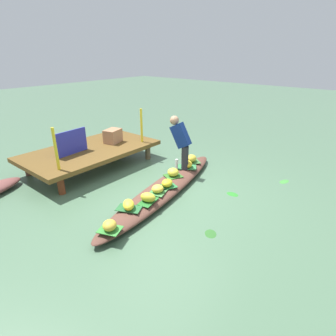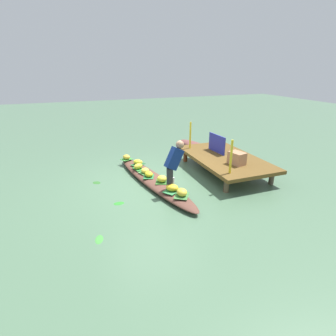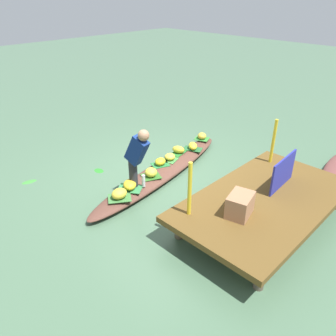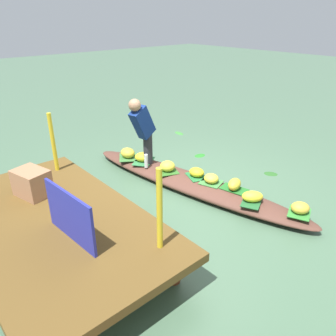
{
  "view_description": "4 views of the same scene",
  "coord_description": "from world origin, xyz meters",
  "px_view_note": "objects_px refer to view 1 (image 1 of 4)",
  "views": [
    {
      "loc": [
        -3.85,
        -3.26,
        2.71
      ],
      "look_at": [
        0.26,
        0.13,
        0.43
      ],
      "focal_mm": 29.47,
      "sensor_mm": 36.0,
      "label": 1
    },
    {
      "loc": [
        6.5,
        -2.02,
        3.05
      ],
      "look_at": [
        0.35,
        0.31,
        0.54
      ],
      "focal_mm": 28.65,
      "sensor_mm": 36.0,
      "label": 2
    },
    {
      "loc": [
        4.25,
        4.4,
        3.52
      ],
      "look_at": [
        0.07,
        0.25,
        0.31
      ],
      "focal_mm": 35.74,
      "sensor_mm": 36.0,
      "label": 3
    },
    {
      "loc": [
        -3.36,
        3.42,
        2.62
      ],
      "look_at": [
        0.08,
        0.39,
        0.46
      ],
      "focal_mm": 35.23,
      "sensor_mm": 36.0,
      "label": 4
    }
  ],
  "objects_px": {
    "banana_bunch_4": "(167,183)",
    "banana_bunch_1": "(158,189)",
    "banana_bunch_2": "(129,205)",
    "produce_crate": "(113,136)",
    "vendor_boat": "(165,188)",
    "banana_bunch_3": "(173,172)",
    "market_banner": "(71,142)",
    "vendor_person": "(181,140)",
    "banana_bunch_7": "(148,197)",
    "banana_bunch_5": "(191,158)",
    "water_bottle": "(177,164)",
    "banana_bunch_0": "(187,164)",
    "banana_bunch_6": "(110,225)"
  },
  "relations": [
    {
      "from": "vendor_boat",
      "to": "banana_bunch_3",
      "type": "distance_m",
      "value": 0.47
    },
    {
      "from": "banana_bunch_3",
      "to": "banana_bunch_5",
      "type": "relative_size",
      "value": 0.88
    },
    {
      "from": "vendor_boat",
      "to": "market_banner",
      "type": "relative_size",
      "value": 4.95
    },
    {
      "from": "banana_bunch_6",
      "to": "market_banner",
      "type": "relative_size",
      "value": 0.28
    },
    {
      "from": "banana_bunch_1",
      "to": "banana_bunch_3",
      "type": "bearing_deg",
      "value": 16.97
    },
    {
      "from": "vendor_boat",
      "to": "vendor_person",
      "type": "distance_m",
      "value": 1.2
    },
    {
      "from": "banana_bunch_1",
      "to": "banana_bunch_4",
      "type": "distance_m",
      "value": 0.3
    },
    {
      "from": "banana_bunch_7",
      "to": "water_bottle",
      "type": "bearing_deg",
      "value": 18.97
    },
    {
      "from": "banana_bunch_7",
      "to": "market_banner",
      "type": "xyz_separation_m",
      "value": [
        0.14,
        2.54,
        0.48
      ]
    },
    {
      "from": "vendor_boat",
      "to": "market_banner",
      "type": "xyz_separation_m",
      "value": [
        -0.6,
        2.32,
        0.66
      ]
    },
    {
      "from": "banana_bunch_2",
      "to": "vendor_person",
      "type": "bearing_deg",
      "value": 11.11
    },
    {
      "from": "banana_bunch_0",
      "to": "banana_bunch_5",
      "type": "distance_m",
      "value": 0.35
    },
    {
      "from": "vendor_boat",
      "to": "banana_bunch_1",
      "type": "height_order",
      "value": "banana_bunch_1"
    },
    {
      "from": "banana_bunch_1",
      "to": "banana_bunch_5",
      "type": "height_order",
      "value": "banana_bunch_5"
    },
    {
      "from": "banana_bunch_3",
      "to": "banana_bunch_4",
      "type": "height_order",
      "value": "banana_bunch_3"
    },
    {
      "from": "vendor_person",
      "to": "market_banner",
      "type": "distance_m",
      "value": 2.53
    },
    {
      "from": "vendor_boat",
      "to": "produce_crate",
      "type": "height_order",
      "value": "produce_crate"
    },
    {
      "from": "banana_bunch_2",
      "to": "banana_bunch_7",
      "type": "relative_size",
      "value": 1.05
    },
    {
      "from": "banana_bunch_2",
      "to": "market_banner",
      "type": "bearing_deg",
      "value": 77.88
    },
    {
      "from": "vendor_person",
      "to": "banana_bunch_3",
      "type": "bearing_deg",
      "value": -162.24
    },
    {
      "from": "vendor_boat",
      "to": "market_banner",
      "type": "distance_m",
      "value": 2.48
    },
    {
      "from": "banana_bunch_4",
      "to": "produce_crate",
      "type": "bearing_deg",
      "value": 74.87
    },
    {
      "from": "vendor_person",
      "to": "vendor_boat",
      "type": "bearing_deg",
      "value": -163.29
    },
    {
      "from": "banana_bunch_0",
      "to": "banana_bunch_5",
      "type": "bearing_deg",
      "value": 18.87
    },
    {
      "from": "banana_bunch_3",
      "to": "vendor_boat",
      "type": "bearing_deg",
      "value": -164.48
    },
    {
      "from": "vendor_boat",
      "to": "water_bottle",
      "type": "relative_size",
      "value": 17.44
    },
    {
      "from": "banana_bunch_2",
      "to": "water_bottle",
      "type": "height_order",
      "value": "water_bottle"
    },
    {
      "from": "banana_bunch_0",
      "to": "banana_bunch_1",
      "type": "relative_size",
      "value": 1.35
    },
    {
      "from": "vendor_boat",
      "to": "banana_bunch_4",
      "type": "bearing_deg",
      "value": -128.36
    },
    {
      "from": "banana_bunch_7",
      "to": "banana_bunch_3",
      "type": "bearing_deg",
      "value": 16.36
    },
    {
      "from": "banana_bunch_4",
      "to": "banana_bunch_2",
      "type": "bearing_deg",
      "value": -178.63
    },
    {
      "from": "banana_bunch_5",
      "to": "produce_crate",
      "type": "relative_size",
      "value": 0.66
    },
    {
      "from": "banana_bunch_7",
      "to": "vendor_person",
      "type": "distance_m",
      "value": 1.78
    },
    {
      "from": "banana_bunch_3",
      "to": "banana_bunch_4",
      "type": "distance_m",
      "value": 0.52
    },
    {
      "from": "banana_bunch_0",
      "to": "vendor_boat",
      "type": "bearing_deg",
      "value": -170.32
    },
    {
      "from": "banana_bunch_7",
      "to": "market_banner",
      "type": "height_order",
      "value": "market_banner"
    },
    {
      "from": "banana_bunch_5",
      "to": "water_bottle",
      "type": "xyz_separation_m",
      "value": [
        -0.57,
        0.01,
        0.03
      ]
    },
    {
      "from": "banana_bunch_4",
      "to": "banana_bunch_0",
      "type": "bearing_deg",
      "value": 14.63
    },
    {
      "from": "market_banner",
      "to": "produce_crate",
      "type": "relative_size",
      "value": 1.92
    },
    {
      "from": "banana_bunch_6",
      "to": "produce_crate",
      "type": "distance_m",
      "value": 3.52
    },
    {
      "from": "banana_bunch_4",
      "to": "market_banner",
      "type": "distance_m",
      "value": 2.53
    },
    {
      "from": "banana_bunch_2",
      "to": "vendor_person",
      "type": "height_order",
      "value": "vendor_person"
    },
    {
      "from": "banana_bunch_2",
      "to": "water_bottle",
      "type": "relative_size",
      "value": 1.24
    },
    {
      "from": "banana_bunch_4",
      "to": "banana_bunch_1",
      "type": "bearing_deg",
      "value": -177.02
    },
    {
      "from": "vendor_boat",
      "to": "produce_crate",
      "type": "bearing_deg",
      "value": 65.84
    },
    {
      "from": "banana_bunch_3",
      "to": "banana_bunch_4",
      "type": "bearing_deg",
      "value": -154.9
    },
    {
      "from": "vendor_person",
      "to": "produce_crate",
      "type": "xyz_separation_m",
      "value": [
        -0.28,
        2.01,
        -0.23
      ]
    },
    {
      "from": "banana_bunch_4",
      "to": "market_banner",
      "type": "relative_size",
      "value": 0.3
    },
    {
      "from": "banana_bunch_2",
      "to": "produce_crate",
      "type": "height_order",
      "value": "produce_crate"
    },
    {
      "from": "market_banner",
      "to": "banana_bunch_0",
      "type": "bearing_deg",
      "value": -57.49
    }
  ]
}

